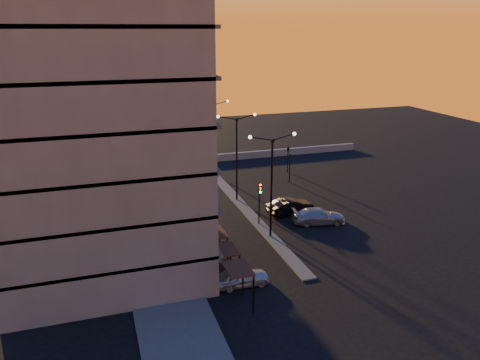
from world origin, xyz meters
The scene contains 14 objects.
ground centered at (0.00, 0.00, 0.00)m, with size 120.00×120.00×0.00m, color black.
sidewalk_west centered at (-10.50, 4.00, 0.06)m, with size 5.00×40.00×0.12m, color #4A4A48.
median centered at (0.00, 10.00, 0.06)m, with size 1.20×36.00×0.12m, color #4A4A48.
parapet centered at (2.00, 26.00, 0.50)m, with size 44.00×0.50×1.00m, color gray.
building centered at (-14.00, 0.03, 11.91)m, with size 14.35×17.08×25.00m.
streetlamp_near centered at (0.00, 0.00, 5.59)m, with size 4.32×0.32×9.51m.
streetlamp_mid centered at (0.00, 10.00, 5.59)m, with size 4.32×0.32×9.51m.
streetlamp_far centered at (0.00, 20.00, 5.59)m, with size 4.32×0.32×9.51m.
traffic_light_main centered at (0.00, 2.87, 2.89)m, with size 0.28×0.44×4.25m.
signal_east_a centered at (8.00, 14.00, 1.93)m, with size 0.13×0.16×3.60m.
signal_east_b centered at (9.50, 18.00, 3.10)m, with size 0.42×1.99×3.60m.
car_hatchback centered at (-5.07, -7.07, 0.69)m, with size 1.63×4.06×1.38m, color silver.
car_sedan centered at (3.99, 4.65, 0.79)m, with size 1.68×4.80×1.58m, color black.
car_wagon centered at (5.61, 1.53, 0.74)m, with size 2.07×5.08×1.47m, color #A2A4AA.
Camera 1 is at (-14.49, -35.75, 17.87)m, focal length 35.00 mm.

